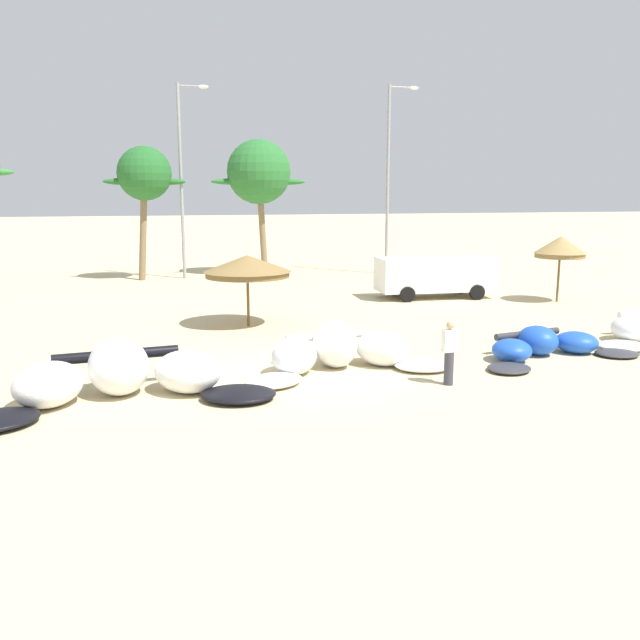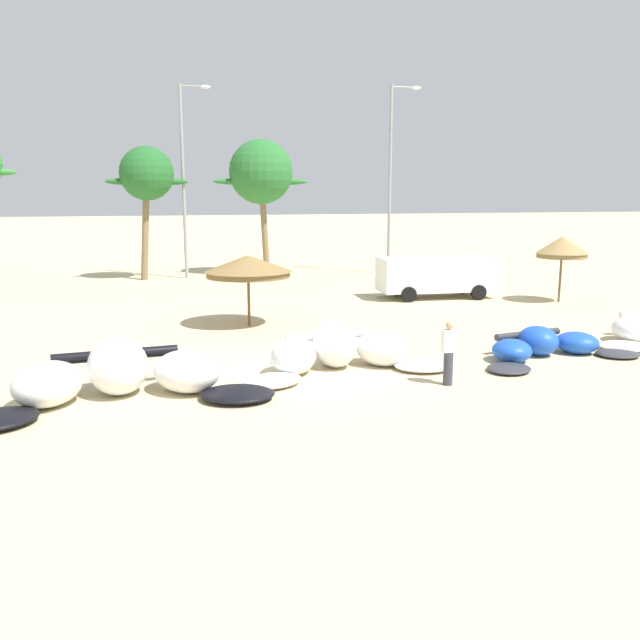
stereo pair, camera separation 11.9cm
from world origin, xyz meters
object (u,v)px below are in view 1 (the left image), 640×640
(lamppost_east_center, at_px, (390,171))
(person_near_kites, at_px, (449,353))
(kite_center, at_px, (545,346))
(lamppost_west_center, at_px, (183,173))
(beach_umbrella_near_palms, at_px, (560,247))
(palm_center_left, at_px, (259,173))
(beach_umbrella_middle, at_px, (247,266))
(kite_left, at_px, (120,377))
(kite_left_of_center, at_px, (339,352))
(parked_van, at_px, (433,274))
(palm_left_of_gap, at_px, (144,175))

(lamppost_east_center, bearing_deg, person_near_kites, -107.37)
(kite_center, distance_m, lamppost_west_center, 23.71)
(person_near_kites, bearing_deg, lamppost_west_center, 101.63)
(beach_umbrella_near_palms, xyz_separation_m, lamppost_west_center, (-15.20, 12.66, 3.39))
(person_near_kites, height_order, lamppost_east_center, lamppost_east_center)
(kite_center, relative_size, lamppost_east_center, 0.51)
(beach_umbrella_near_palms, distance_m, palm_center_left, 17.48)
(kite_center, xyz_separation_m, beach_umbrella_middle, (-7.61, 6.91, 1.83))
(kite_left, height_order, person_near_kites, person_near_kites)
(kite_left_of_center, distance_m, lamppost_west_center, 21.92)
(beach_umbrella_middle, relative_size, beach_umbrella_near_palms, 1.09)
(parked_van, distance_m, lamppost_east_center, 10.52)
(palm_left_of_gap, distance_m, palm_center_left, 6.41)
(kite_left, height_order, lamppost_west_center, lamppost_west_center)
(beach_umbrella_middle, bearing_deg, kite_left, -118.59)
(person_near_kites, bearing_deg, parked_van, 66.92)
(kite_left_of_center, bearing_deg, lamppost_east_center, 65.52)
(kite_center, height_order, lamppost_west_center, lamppost_west_center)
(beach_umbrella_middle, bearing_deg, kite_left_of_center, -78.18)
(kite_center, bearing_deg, lamppost_west_center, 112.35)
(parked_van, xyz_separation_m, lamppost_west_center, (-10.35, 10.15, 4.71))
(kite_left_of_center, bearing_deg, kite_left, -168.61)
(kite_left_of_center, xyz_separation_m, palm_left_of_gap, (-4.62, 20.95, 5.17))
(kite_left, distance_m, palm_center_left, 24.58)
(lamppost_west_center, relative_size, lamppost_east_center, 0.97)
(kite_center, relative_size, parked_van, 1.02)
(palm_center_left, relative_size, lamppost_west_center, 0.74)
(beach_umbrella_near_palms, relative_size, palm_left_of_gap, 0.40)
(beach_umbrella_middle, xyz_separation_m, parked_van, (9.18, 4.28, -1.07))
(lamppost_east_center, bearing_deg, kite_left_of_center, -114.48)
(beach_umbrella_near_palms, bearing_deg, lamppost_west_center, 140.23)
(beach_umbrella_near_palms, distance_m, palm_left_of_gap, 21.56)
(kite_center, bearing_deg, person_near_kites, -154.73)
(parked_van, bearing_deg, kite_center, -98.02)
(beach_umbrella_near_palms, relative_size, lamppost_west_center, 0.27)
(palm_left_of_gap, relative_size, lamppost_east_center, 0.67)
(kite_left, xyz_separation_m, beach_umbrella_near_palms, (18.31, 9.60, 1.89))
(kite_left_of_center, height_order, beach_umbrella_middle, beach_umbrella_middle)
(lamppost_east_center, bearing_deg, beach_umbrella_middle, -128.10)
(kite_left, relative_size, person_near_kites, 4.43)
(kite_center, xyz_separation_m, lamppost_east_center, (2.98, 20.41, 5.62))
(beach_umbrella_middle, relative_size, person_near_kites, 1.95)
(beach_umbrella_middle, xyz_separation_m, palm_left_of_gap, (-3.23, 14.27, 3.51))
(person_near_kites, height_order, palm_left_of_gap, palm_left_of_gap)
(parked_van, xyz_separation_m, lamppost_east_center, (1.40, 9.22, 4.86))
(beach_umbrella_near_palms, distance_m, person_near_kites, 14.93)
(kite_left_of_center, distance_m, palm_left_of_gap, 22.07)
(person_near_kites, bearing_deg, beach_umbrella_near_palms, 45.38)
(kite_left, bearing_deg, person_near_kites, -6.99)
(palm_center_left, distance_m, lamppost_east_center, 7.60)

